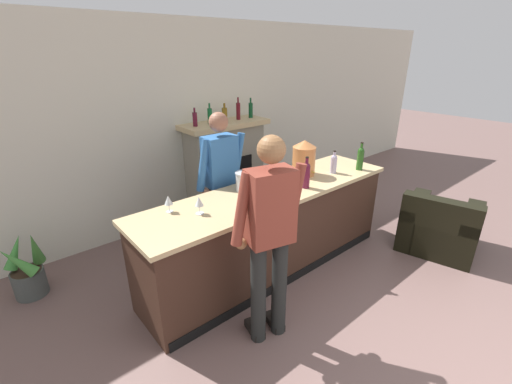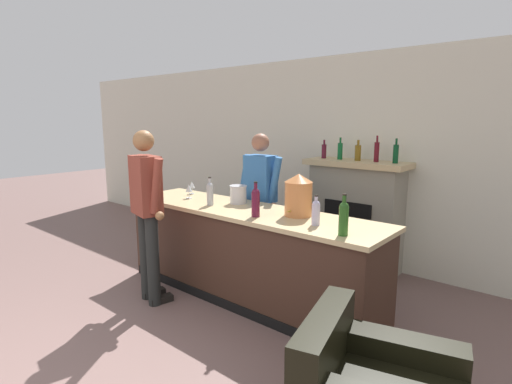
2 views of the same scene
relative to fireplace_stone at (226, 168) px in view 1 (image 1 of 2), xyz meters
name	(u,v)px [view 1 (image 1 of 2)]	position (x,y,z in m)	size (l,w,h in m)	color
wall_back_panel	(186,126)	(-0.47, 0.26, 0.66)	(12.00, 0.07, 2.75)	silver
bar_counter	(272,230)	(-0.50, -1.56, -0.22)	(3.10, 0.77, 0.99)	#3C251B
fireplace_stone	(226,168)	(0.00, 0.00, 0.00)	(1.29, 0.52, 1.73)	gray
armchair_black	(439,229)	(1.41, -2.61, -0.45)	(1.08, 1.04, 0.78)	black
potted_plant_corner	(27,272)	(-2.71, -0.30, -0.44)	(0.43, 0.43, 0.73)	#444A46
person_customer	(270,236)	(-1.20, -2.28, 0.29)	(0.65, 0.37, 1.81)	black
person_bartender	(221,182)	(-0.76, -0.99, 0.26)	(0.66, 0.30, 1.76)	#352E41
copper_dispenser	(304,158)	(0.10, -1.45, 0.48)	(0.27, 0.31, 0.41)	#C3743E
ice_bucket_steel	(245,182)	(-0.75, -1.40, 0.37)	(0.20, 0.20, 0.20)	silver
wine_bottle_riesling_slim	(306,174)	(-0.19, -1.75, 0.42)	(0.08, 0.08, 0.34)	#53132A
wine_bottle_merlot_tall	(360,158)	(0.76, -1.78, 0.42)	(0.08, 0.08, 0.34)	#235119
wine_bottle_rose_blush	(334,163)	(0.41, -1.64, 0.39)	(0.08, 0.08, 0.27)	#AEA5C2
wine_bottle_cabernet_heavy	(248,190)	(-0.92, -1.67, 0.41)	(0.07, 0.07, 0.31)	#A3AAB2
wine_glass_back_row	(199,202)	(-1.40, -1.56, 0.39)	(0.08, 0.08, 0.17)	silver
wine_glass_by_dispenser	(168,201)	(-1.59, -1.35, 0.38)	(0.08, 0.08, 0.16)	silver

